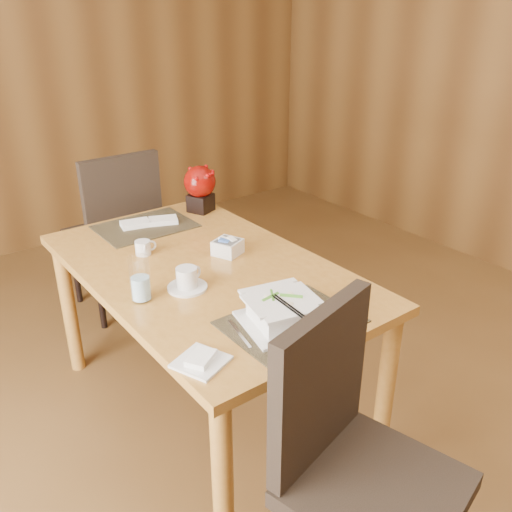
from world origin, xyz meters
TOP-DOWN VIEW (x-y plane):
  - ground at (0.00, 0.00)m, footprint 6.00×6.00m
  - back_wall at (0.00, 3.00)m, footprint 5.00×0.02m
  - dining_table at (0.00, 0.60)m, footprint 0.90×1.50m
  - placemat_near at (0.00, 0.05)m, footprint 0.45×0.33m
  - placemat_far at (0.00, 1.15)m, footprint 0.45×0.33m
  - soup_setting at (-0.04, 0.06)m, footprint 0.31×0.31m
  - coffee_cup at (-0.16, 0.48)m, footprint 0.15×0.15m
  - water_glass at (-0.34, 0.51)m, footprint 0.10×0.10m
  - creamer_jug at (-0.15, 0.87)m, footprint 0.10×0.10m
  - sugar_caddy at (0.14, 0.64)m, footprint 0.14×0.14m
  - berry_decor at (0.34, 1.17)m, footprint 0.17×0.17m
  - napkins_far at (0.03, 1.15)m, footprint 0.29×0.18m
  - bread_plate at (-0.37, 0.04)m, footprint 0.19×0.19m
  - near_chair at (-0.11, -0.36)m, footprint 0.56×0.56m
  - far_chair at (0.07, 1.68)m, footprint 0.47×0.48m

SIDE VIEW (x-z plane):
  - ground at x=0.00m, z-range 0.00..0.00m
  - near_chair at x=-0.11m, z-range 0.06..1.06m
  - far_chair at x=0.07m, z-range 0.06..1.07m
  - dining_table at x=0.00m, z-range 0.28..1.03m
  - placemat_near at x=0.00m, z-range 0.75..0.76m
  - placemat_far at x=0.00m, z-range 0.75..0.76m
  - bread_plate at x=-0.37m, z-range 0.75..0.76m
  - napkins_far at x=0.03m, z-range 0.76..0.78m
  - creamer_jug at x=-0.15m, z-range 0.75..0.81m
  - sugar_caddy at x=0.14m, z-range 0.75..0.81m
  - coffee_cup at x=-0.16m, z-range 0.74..0.83m
  - soup_setting at x=-0.04m, z-range 0.75..0.85m
  - water_glass at x=-0.34m, z-range 0.75..0.92m
  - berry_decor at x=0.34m, z-range 0.77..1.01m
  - back_wall at x=0.00m, z-range 0.00..2.80m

